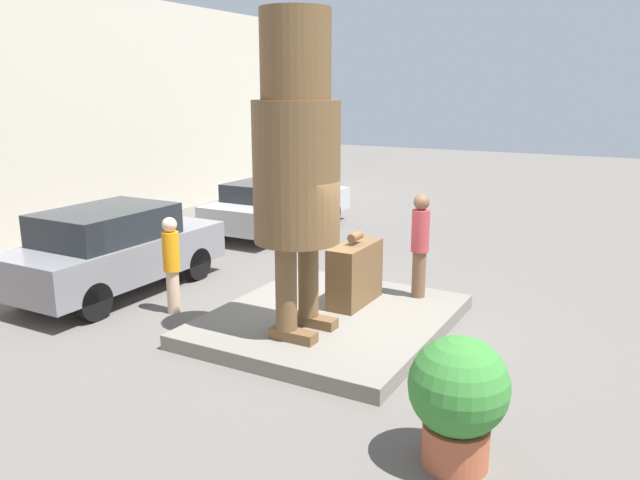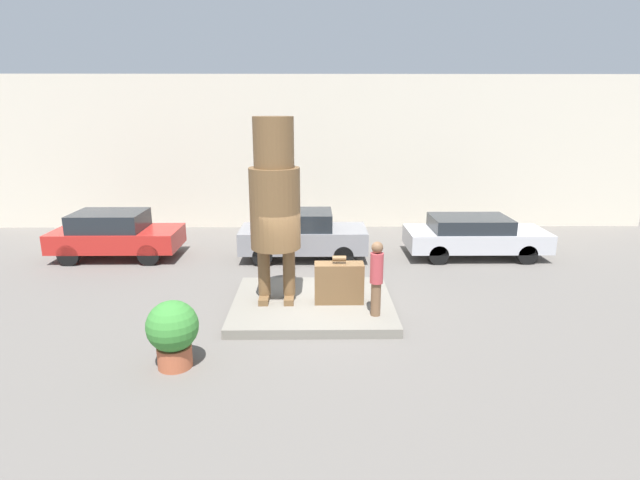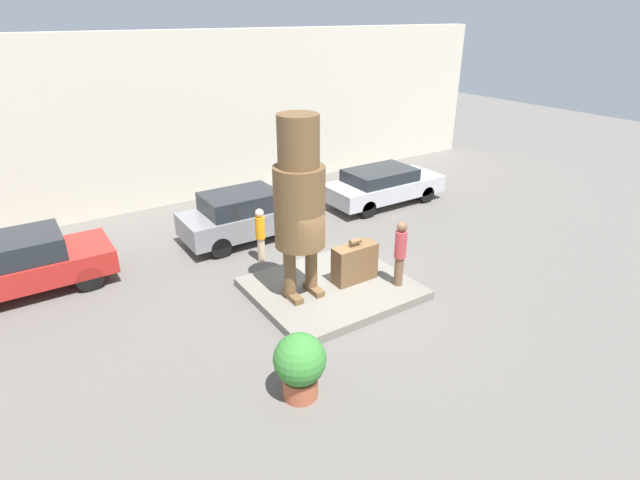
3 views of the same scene
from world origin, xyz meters
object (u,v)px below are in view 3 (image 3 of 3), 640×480
at_px(statue_figure, 299,196).
at_px(giant_suitcase, 355,263).
at_px(tourist, 400,251).
at_px(parked_car_silver, 383,185).
at_px(worker_hivis, 260,233).
at_px(parked_car_grey, 246,215).
at_px(planter_pot, 300,364).
at_px(parked_car_red, 24,263).

bearing_deg(statue_figure, giant_suitcase, -6.36).
height_order(giant_suitcase, tourist, tourist).
distance_m(parked_car_silver, worker_hivis, 6.43).
xyz_separation_m(parked_car_grey, parked_car_silver, (5.85, 0.13, -0.10)).
height_order(tourist, parked_car_grey, tourist).
distance_m(giant_suitcase, parked_car_silver, 6.65).
bearing_deg(planter_pot, parked_car_grey, 72.04).
bearing_deg(statue_figure, parked_car_red, 142.42).
distance_m(parked_car_red, worker_hivis, 6.23).
bearing_deg(worker_hivis, planter_pot, -110.01).
bearing_deg(parked_car_grey, parked_car_silver, 1.30).
relative_size(planter_pot, worker_hivis, 0.83).
relative_size(statue_figure, parked_car_red, 1.09).
relative_size(statue_figure, giant_suitcase, 3.72).
relative_size(parked_car_silver, planter_pot, 3.39).
height_order(statue_figure, giant_suitcase, statue_figure).
distance_m(parked_car_grey, planter_pot, 7.59).
distance_m(parked_car_red, parked_car_silver, 12.13).
xyz_separation_m(parked_car_grey, worker_hivis, (-0.32, -1.69, 0.06)).
xyz_separation_m(tourist, parked_car_silver, (3.99, 5.41, -0.46)).
bearing_deg(planter_pot, tourist, 24.86).
height_order(giant_suitcase, planter_pot, giant_suitcase).
height_order(statue_figure, worker_hivis, statue_figure).
height_order(statue_figure, tourist, statue_figure).
height_order(parked_car_silver, planter_pot, parked_car_silver).
bearing_deg(parked_car_grey, worker_hivis, -100.90).
xyz_separation_m(giant_suitcase, tourist, (0.82, -0.82, 0.47)).
bearing_deg(tourist, worker_hivis, 121.29).
bearing_deg(parked_car_silver, worker_hivis, -163.59).
bearing_deg(tourist, giant_suitcase, 135.05).
distance_m(giant_suitcase, tourist, 1.25).
bearing_deg(worker_hivis, parked_car_red, 162.91).
height_order(parked_car_grey, parked_car_silver, parked_car_grey).
bearing_deg(giant_suitcase, parked_car_red, 147.83).
distance_m(statue_figure, parked_car_red, 7.54).
bearing_deg(parked_car_red, planter_pot, -61.87).
relative_size(giant_suitcase, planter_pot, 0.89).
distance_m(giant_suitcase, planter_pot, 4.37).
bearing_deg(giant_suitcase, parked_car_grey, 103.08).
bearing_deg(planter_pot, statue_figure, 58.36).
height_order(giant_suitcase, parked_car_silver, giant_suitcase).
relative_size(statue_figure, parked_car_grey, 1.08).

